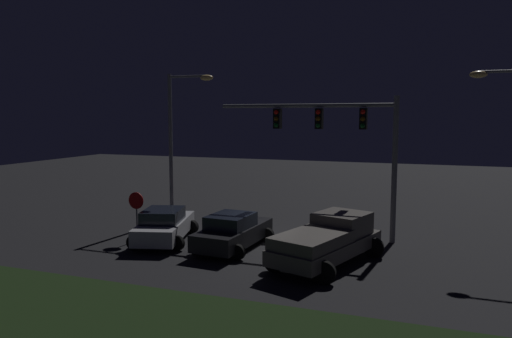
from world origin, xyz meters
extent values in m
plane|color=black|center=(0.00, 0.00, 0.00)|extent=(80.00, 80.00, 0.00)
cube|color=black|center=(0.00, -8.81, 0.05)|extent=(22.36, 5.31, 0.10)
cube|color=#514C47|center=(2.89, -1.56, 0.68)|extent=(3.61, 5.76, 0.55)
cube|color=#514C47|center=(3.26, -0.43, 1.38)|extent=(2.35, 2.38, 0.85)
cube|color=black|center=(3.26, -0.43, 1.50)|extent=(2.15, 2.00, 0.51)
cube|color=#514C47|center=(2.55, -2.58, 1.18)|extent=(2.78, 3.48, 0.45)
cylinder|color=black|center=(2.53, 0.61, 0.40)|extent=(0.80, 0.22, 0.80)
cylinder|color=black|center=(4.48, -0.04, 0.40)|extent=(0.80, 0.22, 0.80)
cylinder|color=black|center=(1.30, -3.07, 0.40)|extent=(0.80, 0.22, 0.80)
cylinder|color=black|center=(3.25, -3.73, 0.40)|extent=(0.80, 0.22, 0.80)
cube|color=#B7B7BC|center=(-4.65, -0.70, 0.61)|extent=(2.93, 4.72, 0.70)
cube|color=black|center=(-4.58, -0.94, 1.23)|extent=(2.08, 2.36, 0.55)
cylinder|color=black|center=(-5.94, 0.49, 0.32)|extent=(0.64, 0.22, 0.64)
cylinder|color=black|center=(-4.17, 0.99, 0.32)|extent=(0.64, 0.22, 0.64)
cylinder|color=black|center=(-5.13, -2.39, 0.32)|extent=(0.64, 0.22, 0.64)
cylinder|color=black|center=(-3.36, -1.89, 0.32)|extent=(0.64, 0.22, 0.64)
cube|color=black|center=(-1.30, -0.70, 0.61)|extent=(2.12, 4.52, 0.70)
cube|color=black|center=(-1.32, -0.94, 1.23)|extent=(1.74, 2.11, 0.55)
cylinder|color=black|center=(-2.11, 0.86, 0.32)|extent=(0.64, 0.22, 0.64)
cylinder|color=black|center=(-0.27, 0.73, 0.32)|extent=(0.64, 0.22, 0.64)
cylinder|color=black|center=(-2.33, -2.12, 0.32)|extent=(0.64, 0.22, 0.64)
cylinder|color=black|center=(-0.49, -2.26, 0.32)|extent=(0.64, 0.22, 0.64)
cylinder|color=slate|center=(5.01, 2.61, 3.25)|extent=(0.24, 0.24, 6.50)
cylinder|color=slate|center=(0.91, 2.61, 6.10)|extent=(8.20, 0.18, 0.18)
cube|color=black|center=(3.61, 2.61, 5.50)|extent=(0.32, 0.44, 0.95)
sphere|color=red|center=(3.61, 2.38, 5.80)|extent=(0.22, 0.22, 0.22)
sphere|color=#59380A|center=(3.61, 2.38, 5.50)|extent=(0.22, 0.22, 0.22)
sphere|color=#0C4719|center=(3.61, 2.38, 5.20)|extent=(0.22, 0.22, 0.22)
cube|color=black|center=(1.61, 2.61, 5.50)|extent=(0.32, 0.44, 0.95)
sphere|color=red|center=(1.61, 2.38, 5.80)|extent=(0.22, 0.22, 0.22)
sphere|color=#59380A|center=(1.61, 2.38, 5.50)|extent=(0.22, 0.22, 0.22)
sphere|color=#0C4719|center=(1.61, 2.38, 5.20)|extent=(0.22, 0.22, 0.22)
cube|color=black|center=(-0.39, 2.61, 5.50)|extent=(0.32, 0.44, 0.95)
sphere|color=red|center=(-0.39, 2.38, 5.80)|extent=(0.22, 0.22, 0.22)
sphere|color=#59380A|center=(-0.39, 2.38, 5.50)|extent=(0.22, 0.22, 0.22)
sphere|color=#0C4719|center=(-0.39, 2.38, 5.20)|extent=(0.22, 0.22, 0.22)
cylinder|color=slate|center=(-6.62, 3.37, 3.91)|extent=(0.20, 0.20, 7.83)
cylinder|color=slate|center=(-5.53, 3.37, 7.68)|extent=(2.18, 0.12, 0.12)
ellipsoid|color=#F9CC72|center=(-4.44, 3.37, 7.58)|extent=(0.70, 0.44, 0.30)
ellipsoid|color=#F9CC72|center=(8.21, 2.89, 7.33)|extent=(0.70, 0.44, 0.30)
cylinder|color=slate|center=(-5.85, -1.07, 1.10)|extent=(0.07, 0.07, 2.20)
cylinder|color=#B20C0F|center=(-5.85, -1.10, 1.85)|extent=(0.76, 0.03, 0.76)
camera|label=1|loc=(6.36, -18.98, 5.59)|focal=33.35mm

